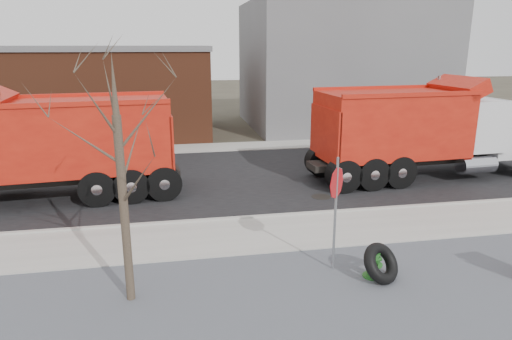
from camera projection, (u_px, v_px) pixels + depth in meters
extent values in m
plane|color=#383328|center=(255.00, 240.00, 12.86)|extent=(120.00, 120.00, 0.00)
cube|color=slate|center=(285.00, 307.00, 9.54)|extent=(60.00, 5.00, 0.03)
cube|color=#9E9B93|center=(254.00, 235.00, 13.09)|extent=(60.00, 2.50, 0.06)
cube|color=#9E9B93|center=(246.00, 218.00, 14.31)|extent=(60.00, 0.15, 0.11)
cube|color=black|center=(228.00, 177.00, 18.83)|extent=(60.00, 9.40, 0.02)
cube|color=#9E9B93|center=(215.00, 147.00, 24.23)|extent=(60.00, 2.00, 0.06)
cube|color=slate|center=(339.00, 65.00, 30.44)|extent=(12.00, 10.00, 8.00)
cube|color=brown|center=(34.00, 95.00, 26.56)|extent=(20.00, 8.00, 5.00)
cube|color=slate|center=(28.00, 48.00, 25.85)|extent=(20.20, 8.20, 0.30)
cylinder|color=#382D23|center=(124.00, 213.00, 9.30)|extent=(0.18, 0.18, 4.00)
cone|color=#382D23|center=(114.00, 84.00, 8.61)|extent=(0.14, 0.14, 1.20)
cylinder|color=#2A6C29|center=(372.00, 276.00, 10.76)|extent=(0.45, 0.45, 0.06)
cylinder|color=#2A6C29|center=(373.00, 264.00, 10.68)|extent=(0.24, 0.24, 0.61)
cylinder|color=#2A6C29|center=(374.00, 254.00, 10.60)|extent=(0.31, 0.31, 0.05)
sphere|color=#2A6C29|center=(374.00, 250.00, 10.58)|extent=(0.25, 0.25, 0.25)
cylinder|color=#2A6C29|center=(374.00, 246.00, 10.55)|extent=(0.05, 0.05, 0.06)
cylinder|color=#2A6C29|center=(367.00, 263.00, 10.57)|extent=(0.15, 0.15, 0.11)
cylinder|color=#2A6C29|center=(379.00, 259.00, 10.73)|extent=(0.15, 0.15, 0.11)
cylinder|color=#2A6C29|center=(378.00, 265.00, 10.51)|extent=(0.18, 0.17, 0.15)
torus|color=black|center=(381.00, 263.00, 10.52)|extent=(1.25, 1.18, 0.96)
cylinder|color=gray|center=(335.00, 215.00, 10.77)|extent=(0.06, 0.06, 2.83)
cylinder|color=#AD0C11|center=(337.00, 183.00, 10.55)|extent=(0.54, 0.59, 0.77)
cube|color=black|center=(421.00, 159.00, 18.79)|extent=(9.75, 1.64, 0.25)
cube|color=silver|center=(505.00, 139.00, 19.58)|extent=(2.64, 2.38, 1.25)
cube|color=silver|center=(469.00, 123.00, 18.92)|extent=(1.99, 2.73, 2.04)
cube|color=black|center=(486.00, 109.00, 18.94)|extent=(0.20, 2.27, 0.91)
cube|color=red|center=(392.00, 124.00, 18.03)|extent=(5.85, 3.10, 2.50)
cylinder|color=silver|center=(437.00, 108.00, 19.58)|extent=(0.17, 0.17, 2.72)
cylinder|color=black|center=(486.00, 150.00, 20.97)|extent=(1.27, 0.42, 1.25)
cylinder|color=black|center=(346.00, 160.00, 19.16)|extent=(1.27, 0.42, 1.25)
cylinder|color=black|center=(371.00, 173.00, 17.12)|extent=(1.27, 0.42, 1.25)
cube|color=black|center=(49.00, 180.00, 15.98)|extent=(9.15, 1.78, 0.25)
cube|color=red|center=(88.00, 135.00, 15.95)|extent=(5.79, 3.16, 2.45)
cylinder|color=silver|center=(3.00, 133.00, 14.25)|extent=(0.17, 0.17, 2.67)
cylinder|color=black|center=(131.00, 185.00, 15.73)|extent=(1.25, 0.44, 1.23)
cylinder|color=black|center=(130.00, 169.00, 17.72)|extent=(1.25, 0.44, 1.23)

